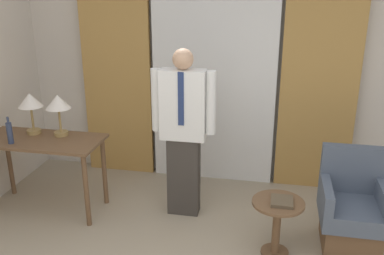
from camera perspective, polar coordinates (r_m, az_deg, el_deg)
The scene contains 12 objects.
wall_back at distance 5.06m, azimuth 3.14°, elevation 7.95°, with size 10.00×0.06×2.70m.
curtain_sheer_center at distance 4.95m, azimuth 2.91°, elevation 6.98°, with size 1.43×0.06×2.58m.
curtain_drape_left at distance 5.25m, azimuth -10.01°, elevation 7.42°, with size 0.84×0.06×2.58m.
curtain_drape_right at distance 4.93m, azimuth 16.65°, elevation 6.12°, with size 0.84×0.06×2.58m.
desk at distance 4.66m, azimuth -19.36°, elevation -2.82°, with size 1.25×0.58×0.80m.
table_lamp_left at distance 4.71m, azimuth -20.75°, elevation 3.07°, with size 0.25×0.25×0.44m.
table_lamp_right at distance 4.56m, azimuth -17.42°, elevation 2.93°, with size 0.25×0.25×0.44m.
bottle_near_edge at distance 4.57m, azimuth -23.14°, elevation -0.62°, with size 0.06×0.06×0.28m.
person at distance 4.24m, azimuth -1.14°, elevation -0.08°, with size 0.64×0.21×1.73m.
armchair at distance 4.23m, azimuth 20.50°, elevation -10.49°, with size 0.57×0.61×0.89m.
side_table at distance 3.90m, azimuth 11.28°, elevation -11.82°, with size 0.46×0.46×0.53m.
book at distance 3.80m, azimuth 11.90°, elevation -9.60°, with size 0.19×0.21×0.03m.
Camera 1 is at (0.69, -2.18, 2.36)m, focal length 40.00 mm.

